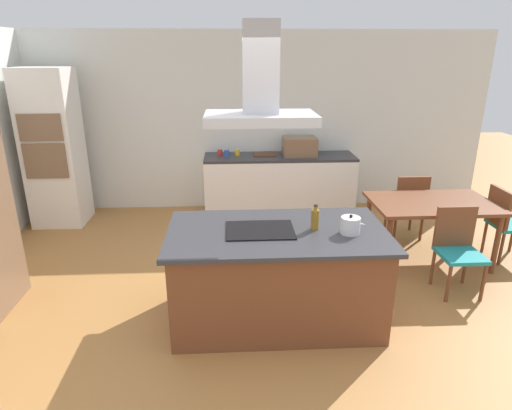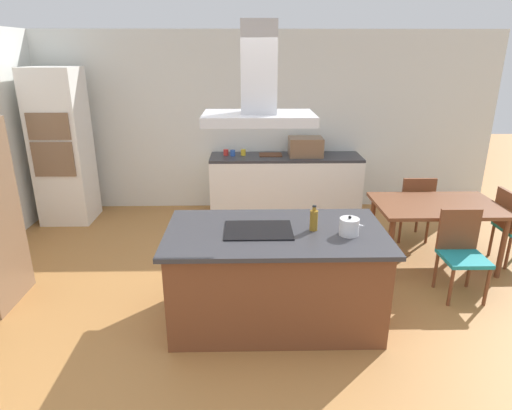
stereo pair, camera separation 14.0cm
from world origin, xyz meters
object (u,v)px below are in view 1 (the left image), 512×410
at_px(chair_facing_back_wall, 408,202).
at_px(wall_oven_stack, 54,149).
at_px(dining_table, 432,208).
at_px(countertop_microwave, 299,146).
at_px(chair_at_right_end, 505,219).
at_px(range_hood, 260,91).
at_px(coffee_mug_blue, 227,153).
at_px(cutting_board, 265,155).
at_px(olive_oil_bottle, 315,219).
at_px(tea_kettle, 351,225).
at_px(cooktop, 260,230).
at_px(coffee_mug_yellow, 237,152).
at_px(chair_facing_island, 458,245).
at_px(coffee_mug_red, 220,153).

bearing_deg(chair_facing_back_wall, wall_oven_stack, 169.68).
bearing_deg(dining_table, countertop_microwave, 126.15).
distance_m(chair_at_right_end, range_hood, 3.57).
distance_m(coffee_mug_blue, cutting_board, 0.58).
bearing_deg(olive_oil_bottle, tea_kettle, -20.88).
distance_m(countertop_microwave, chair_facing_back_wall, 1.79).
bearing_deg(coffee_mug_blue, cooktop, -83.88).
distance_m(coffee_mug_yellow, chair_facing_back_wall, 2.56).
relative_size(coffee_mug_yellow, dining_table, 0.06).
bearing_deg(wall_oven_stack, dining_table, -17.73).
relative_size(chair_facing_island, range_hood, 0.99).
bearing_deg(chair_facing_island, coffee_mug_yellow, 131.78).
xyz_separation_m(countertop_microwave, wall_oven_stack, (-3.53, -0.23, 0.06)).
xyz_separation_m(cutting_board, wall_oven_stack, (-3.01, -0.28, 0.19)).
relative_size(countertop_microwave, cutting_board, 1.47).
distance_m(olive_oil_bottle, coffee_mug_yellow, 3.00).
relative_size(chair_facing_island, chair_at_right_end, 1.00).
bearing_deg(countertop_microwave, olive_oil_bottle, -95.86).
xyz_separation_m(cutting_board, dining_table, (1.82, -1.83, -0.24)).
distance_m(coffee_mug_red, chair_facing_island, 3.57).
relative_size(cutting_board, wall_oven_stack, 0.15).
bearing_deg(olive_oil_bottle, countertop_microwave, 84.14).
distance_m(wall_oven_stack, chair_facing_back_wall, 4.94).
height_order(coffee_mug_blue, cutting_board, coffee_mug_blue).
relative_size(chair_facing_island, chair_facing_back_wall, 1.00).
distance_m(olive_oil_bottle, range_hood, 1.21).
bearing_deg(wall_oven_stack, coffee_mug_red, 7.35).
bearing_deg(coffee_mug_blue, chair_facing_island, -45.86).
xyz_separation_m(countertop_microwave, chair_at_right_end, (2.21, -1.78, -0.53)).
height_order(coffee_mug_blue, chair_at_right_end, coffee_mug_blue).
relative_size(coffee_mug_yellow, chair_facing_island, 0.10).
xyz_separation_m(tea_kettle, wall_oven_stack, (-3.53, 2.75, 0.13)).
bearing_deg(cutting_board, chair_facing_island, -53.85).
xyz_separation_m(coffee_mug_red, coffee_mug_yellow, (0.26, -0.01, 0.00)).
distance_m(coffee_mug_blue, chair_at_right_end, 3.79).
height_order(tea_kettle, chair_facing_island, tea_kettle).
bearing_deg(chair_facing_back_wall, coffee_mug_red, 154.73).
relative_size(coffee_mug_red, cutting_board, 0.26).
height_order(cutting_board, dining_table, cutting_board).
height_order(cooktop, coffee_mug_red, coffee_mug_red).
xyz_separation_m(coffee_mug_blue, dining_table, (2.40, -1.80, -0.28)).
xyz_separation_m(countertop_microwave, chair_facing_island, (1.30, -2.44, -0.53)).
relative_size(cooktop, chair_at_right_end, 0.67).
distance_m(dining_table, chair_facing_island, 0.68).
bearing_deg(cooktop, chair_at_right_end, 20.18).
distance_m(olive_oil_bottle, cutting_board, 2.93).
bearing_deg(chair_facing_island, cutting_board, 126.15).
bearing_deg(coffee_mug_yellow, dining_table, -39.42).
bearing_deg(range_hood, tea_kettle, -7.52).
relative_size(cooktop, countertop_microwave, 1.20).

